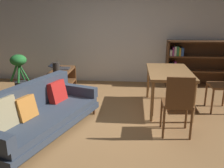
{
  "coord_description": "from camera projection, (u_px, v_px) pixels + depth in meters",
  "views": [
    {
      "loc": [
        0.43,
        -3.66,
        1.81
      ],
      "look_at": [
        0.07,
        0.4,
        0.59
      ],
      "focal_mm": 38.89,
      "sensor_mm": 36.0,
      "label": 1
    }
  ],
  "objects": [
    {
      "name": "bookshelf",
      "position": [
        193.0,
        63.0,
        6.12
      ],
      "size": [
        1.56,
        0.34,
        1.13
      ],
      "color": "#56351E",
      "rests_on": "ground_plane"
    },
    {
      "name": "dining_chair_near",
      "position": [
        224.0,
        83.0,
        4.5
      ],
      "size": [
        0.38,
        0.45,
        0.93
      ],
      "color": "brown",
      "rests_on": "ground_plane"
    },
    {
      "name": "open_laptop",
      "position": [
        61.0,
        68.0,
        5.48
      ],
      "size": [
        0.47,
        0.33,
        0.09
      ],
      "color": "#333338",
      "rests_on": "media_console"
    },
    {
      "name": "fabric_couch",
      "position": [
        38.0,
        112.0,
        3.7
      ],
      "size": [
        1.46,
        2.23,
        0.75
      ],
      "color": "#56351E",
      "rests_on": "ground_plane"
    },
    {
      "name": "back_wall_panel",
      "position": [
        117.0,
        30.0,
        6.23
      ],
      "size": [
        6.8,
        0.1,
        2.7
      ],
      "primitive_type": "cube",
      "color": "silver",
      "rests_on": "ground_plane"
    },
    {
      "name": "ground_plane",
      "position": [
        106.0,
        125.0,
        4.04
      ],
      "size": [
        8.16,
        8.16,
        0.0
      ],
      "primitive_type": "plane",
      "color": "#9E7042"
    },
    {
      "name": "desk_speaker",
      "position": [
        56.0,
        68.0,
        5.0
      ],
      "size": [
        0.14,
        0.14,
        0.24
      ],
      "color": "#2D2823",
      "rests_on": "media_console"
    },
    {
      "name": "dining_chair_far",
      "position": [
        178.0,
        102.0,
        3.55
      ],
      "size": [
        0.43,
        0.41,
        0.95
      ],
      "color": "brown",
      "rests_on": "ground_plane"
    },
    {
      "name": "dining_table",
      "position": [
        169.0,
        75.0,
        4.55
      ],
      "size": [
        0.79,
        1.33,
        0.75
      ],
      "color": "olive",
      "rests_on": "ground_plane"
    },
    {
      "name": "potted_floor_plant",
      "position": [
        19.0,
        70.0,
        5.53
      ],
      "size": [
        0.48,
        0.36,
        0.89
      ],
      "color": "#333338",
      "rests_on": "ground_plane"
    },
    {
      "name": "media_console",
      "position": [
        61.0,
        83.0,
        5.39
      ],
      "size": [
        0.42,
        1.09,
        0.57
      ],
      "color": "brown",
      "rests_on": "ground_plane"
    }
  ]
}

